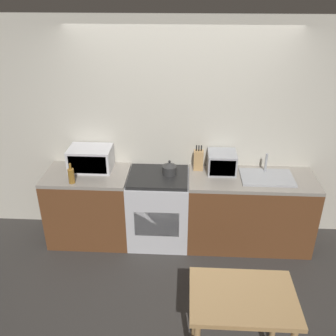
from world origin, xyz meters
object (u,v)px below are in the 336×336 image
at_px(stove_range, 159,208).
at_px(kettle, 169,168).
at_px(toaster_oven, 222,162).
at_px(dining_table, 242,308).
at_px(microwave, 91,159).
at_px(bottle, 71,176).

height_order(stove_range, kettle, kettle).
xyz_separation_m(toaster_oven, dining_table, (0.05, -1.79, -0.37)).
distance_m(microwave, dining_table, 2.40).
bearing_deg(bottle, kettle, 14.13).
height_order(stove_range, dining_table, stove_range).
xyz_separation_m(stove_range, microwave, (-0.80, 0.12, 0.59)).
distance_m(toaster_oven, dining_table, 1.83).
height_order(kettle, bottle, bottle).
height_order(kettle, dining_table, kettle).
bearing_deg(kettle, toaster_oven, 8.11).
relative_size(stove_range, kettle, 5.22).
relative_size(stove_range, microwave, 1.82).
height_order(microwave, dining_table, microwave).
height_order(bottle, dining_table, bottle).
bearing_deg(toaster_oven, kettle, -171.89).
distance_m(microwave, bottle, 0.37).
bearing_deg(microwave, toaster_oven, 0.55).
height_order(microwave, toaster_oven, microwave).
xyz_separation_m(bottle, dining_table, (1.72, -1.43, -0.34)).
xyz_separation_m(bottle, toaster_oven, (1.67, 0.35, 0.03)).
bearing_deg(stove_range, kettle, 20.27).
bearing_deg(stove_range, toaster_oven, 10.31).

